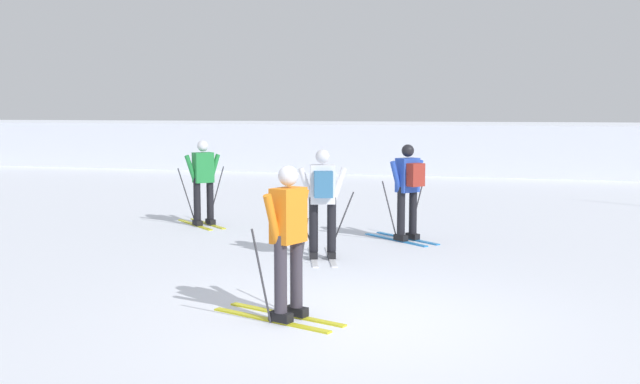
{
  "coord_description": "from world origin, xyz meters",
  "views": [
    {
      "loc": [
        1.87,
        -7.83,
        2.31
      ],
      "look_at": [
        -1.62,
        4.42,
        0.9
      ],
      "focal_mm": 41.74,
      "sensor_mm": 36.0,
      "label": 1
    }
  ],
  "objects_px": {
    "skier_orange": "(288,238)",
    "skier_green": "(203,180)",
    "skier_blue": "(408,187)",
    "skier_white": "(323,198)"
  },
  "relations": [
    {
      "from": "skier_green",
      "to": "skier_blue",
      "type": "bearing_deg",
      "value": -8.61
    },
    {
      "from": "skier_orange",
      "to": "skier_green",
      "type": "distance_m",
      "value": 7.04
    },
    {
      "from": "skier_blue",
      "to": "skier_orange",
      "type": "xyz_separation_m",
      "value": [
        -0.47,
        -5.32,
        -0.04
      ]
    },
    {
      "from": "skier_blue",
      "to": "skier_white",
      "type": "distance_m",
      "value": 2.22
    },
    {
      "from": "skier_orange",
      "to": "skier_white",
      "type": "height_order",
      "value": "same"
    },
    {
      "from": "skier_blue",
      "to": "skier_green",
      "type": "relative_size",
      "value": 1.0
    },
    {
      "from": "skier_green",
      "to": "skier_white",
      "type": "xyz_separation_m",
      "value": [
        3.21,
        -2.62,
        0.04
      ]
    },
    {
      "from": "skier_orange",
      "to": "skier_green",
      "type": "height_order",
      "value": "same"
    },
    {
      "from": "skier_orange",
      "to": "skier_green",
      "type": "relative_size",
      "value": 1.0
    },
    {
      "from": "skier_green",
      "to": "skier_white",
      "type": "height_order",
      "value": "same"
    }
  ]
}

